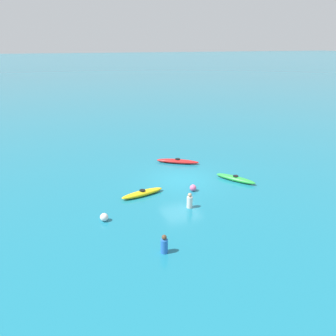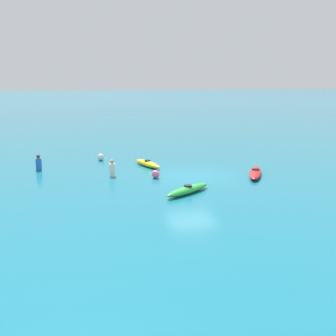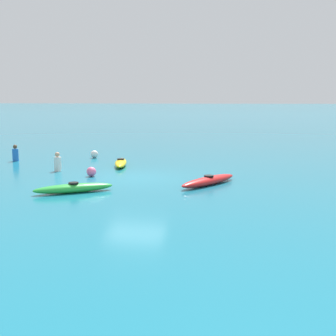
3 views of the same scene
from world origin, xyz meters
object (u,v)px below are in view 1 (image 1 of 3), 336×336
object	(u,v)px
buoy_white	(104,217)
person_by_kayaks	(190,201)
kayak_red	(178,161)
kayak_yellow	(142,193)
buoy_pink	(193,188)
kayak_green	(235,179)
person_near_shore	(164,245)

from	to	relation	value
buoy_white	person_by_kayaks	bearing A→B (deg)	88.09
buoy_white	person_by_kayaks	size ratio (longest dim) A/B	0.48
buoy_white	kayak_red	bearing A→B (deg)	135.17
kayak_red	buoy_white	world-z (taller)	buoy_white
kayak_yellow	buoy_pink	world-z (taller)	buoy_pink
kayak_red	buoy_white	bearing A→B (deg)	-44.83
buoy_white	person_by_kayaks	distance (m)	4.75
kayak_red	kayak_green	bearing A→B (deg)	26.19
kayak_green	buoy_white	bearing A→B (deg)	-75.70
buoy_white	person_near_shore	bearing A→B (deg)	27.18
kayak_red	buoy_pink	world-z (taller)	buoy_pink
buoy_pink	person_by_kayaks	bearing A→B (deg)	-29.39
kayak_yellow	kayak_green	world-z (taller)	same
person_near_shore	person_by_kayaks	size ratio (longest dim) A/B	1.00
kayak_green	person_by_kayaks	xyz separation A→B (m)	(2.50, -4.46, 0.22)
kayak_red	person_near_shore	xyz separation A→B (m)	(10.72, -5.00, 0.22)
kayak_red	person_near_shore	world-z (taller)	person_near_shore
kayak_green	person_by_kayaks	size ratio (longest dim) A/B	3.06
kayak_red	buoy_pink	bearing A→B (deg)	-11.62
kayak_green	kayak_red	size ratio (longest dim) A/B	0.88
person_near_shore	kayak_green	bearing A→B (deg)	129.96
buoy_white	buoy_pink	world-z (taller)	buoy_white
kayak_green	buoy_white	xyz separation A→B (m)	(2.35, -9.20, 0.05)
kayak_red	person_by_kayaks	distance (m)	7.46
kayak_yellow	kayak_red	size ratio (longest dim) A/B	0.92
person_by_kayaks	kayak_red	bearing A→B (deg)	162.96
kayak_green	kayak_red	world-z (taller)	same
kayak_yellow	buoy_pink	xyz separation A→B (m)	(0.44, 3.14, 0.04)
kayak_red	buoy_pink	xyz separation A→B (m)	(5.12, -1.05, 0.04)
buoy_pink	person_by_kayaks	xyz separation A→B (m)	(2.01, -1.13, 0.18)
kayak_yellow	kayak_green	bearing A→B (deg)	90.51
kayak_green	person_near_shore	world-z (taller)	person_near_shore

